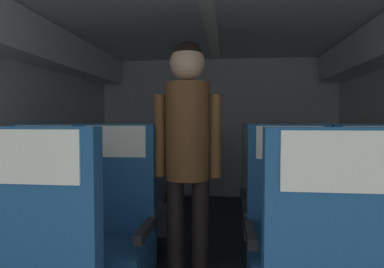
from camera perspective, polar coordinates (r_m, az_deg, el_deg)
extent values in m
cube|color=silver|center=(4.89, 4.48, 1.20)|extent=(3.70, 0.06, 2.12)
cylinder|color=white|center=(4.30, 28.25, 1.33)|extent=(0.01, 0.26, 0.26)
cube|color=navy|center=(1.39, -25.94, -13.51)|extent=(0.49, 0.08, 0.71)
cube|color=silver|center=(1.30, -27.21, -3.64)|extent=(0.39, 0.01, 0.20)
cube|color=navy|center=(1.22, 24.54, -15.64)|extent=(0.49, 0.08, 0.71)
cube|color=silver|center=(1.13, 25.47, -4.50)|extent=(0.39, 0.01, 0.20)
cube|color=navy|center=(2.35, -26.55, -18.74)|extent=(0.49, 0.46, 0.22)
cube|color=navy|center=(2.38, -24.25, -6.88)|extent=(0.49, 0.08, 0.71)
cube|color=#28282D|center=(2.17, -21.22, -14.90)|extent=(0.05, 0.39, 0.06)
cube|color=silver|center=(2.32, -24.93, -1.09)|extent=(0.39, 0.01, 0.20)
cube|color=navy|center=(2.12, -14.77, -20.93)|extent=(0.49, 0.46, 0.22)
cube|color=navy|center=(2.16, -13.06, -7.69)|extent=(0.49, 0.08, 0.71)
cube|color=#28282D|center=(1.98, -8.17, -16.46)|extent=(0.05, 0.39, 0.06)
cube|color=#28282D|center=(2.14, -20.94, -15.10)|extent=(0.05, 0.39, 0.06)
cube|color=silver|center=(2.08, -13.54, -1.29)|extent=(0.39, 0.01, 0.20)
cube|color=navy|center=(2.22, 29.68, -7.65)|extent=(0.49, 0.08, 0.71)
cube|color=#28282D|center=(2.03, 25.31, -16.17)|extent=(0.05, 0.39, 0.06)
cube|color=silver|center=(2.15, 30.29, -1.44)|extent=(0.39, 0.01, 0.20)
cube|color=navy|center=(2.08, 16.68, -8.10)|extent=(0.49, 0.08, 0.71)
cube|color=#28282D|center=(2.02, 24.45, -16.21)|extent=(0.05, 0.39, 0.06)
cube|color=#28282D|center=(1.94, 10.40, -16.89)|extent=(0.05, 0.39, 0.06)
cube|color=silver|center=(2.00, 16.99, -1.47)|extent=(0.39, 0.01, 0.20)
cube|color=#38383D|center=(3.16, -17.16, -17.17)|extent=(0.18, 0.17, 0.22)
cube|color=#4C5666|center=(3.09, -17.21, -13.41)|extent=(0.49, 0.46, 0.22)
cube|color=#4C5666|center=(3.17, -15.93, -4.49)|extent=(0.49, 0.08, 0.71)
cube|color=#28282D|center=(2.96, -13.00, -10.13)|extent=(0.05, 0.39, 0.06)
cube|color=#28282D|center=(3.15, -21.25, -9.48)|extent=(0.05, 0.39, 0.06)
cube|color=silver|center=(3.11, -16.30, -0.13)|extent=(0.39, 0.01, 0.20)
cube|color=#38383D|center=(3.01, -8.25, -18.07)|extent=(0.18, 0.17, 0.22)
cube|color=#4C5666|center=(2.94, -8.28, -14.14)|extent=(0.49, 0.46, 0.22)
cube|color=#4C5666|center=(3.03, -7.41, -4.75)|extent=(0.49, 0.08, 0.71)
cube|color=#28282D|center=(2.84, -3.61, -10.59)|extent=(0.05, 0.39, 0.06)
cube|color=#28282D|center=(2.96, -12.80, -10.12)|extent=(0.05, 0.39, 0.06)
cube|color=silver|center=(2.96, -7.65, -0.18)|extent=(0.39, 0.01, 0.20)
cube|color=#38383D|center=(3.05, 23.56, -17.99)|extent=(0.18, 0.17, 0.22)
cube|color=#4C5666|center=(2.98, 23.63, -14.11)|extent=(0.49, 0.46, 0.22)
cube|color=#4C5666|center=(3.06, 22.73, -4.83)|extent=(0.49, 0.08, 0.71)
cube|color=#28282D|center=(3.01, 28.07, -10.15)|extent=(0.05, 0.39, 0.06)
cube|color=#28282D|center=(2.87, 19.10, -10.59)|extent=(0.05, 0.39, 0.06)
cube|color=silver|center=(3.00, 23.05, -0.32)|extent=(0.39, 0.01, 0.20)
cube|color=#38383D|center=(2.94, 14.14, -18.65)|extent=(0.18, 0.17, 0.22)
cube|color=#4C5666|center=(2.87, 14.18, -14.63)|extent=(0.49, 0.46, 0.22)
cube|color=#4C5666|center=(2.95, 13.79, -4.97)|extent=(0.49, 0.08, 0.71)
cube|color=#28282D|center=(2.86, 19.01, -10.65)|extent=(0.05, 0.39, 0.06)
cube|color=#28282D|center=(2.80, 9.33, -10.84)|extent=(0.05, 0.39, 0.06)
cube|color=silver|center=(2.89, 13.95, -0.29)|extent=(0.39, 0.01, 0.20)
cylinder|color=black|center=(2.18, -2.99, -18.16)|extent=(0.11, 0.11, 0.78)
cylinder|color=black|center=(2.16, 1.42, -18.34)|extent=(0.11, 0.11, 0.78)
cylinder|color=brown|center=(2.03, -0.81, 0.52)|extent=(0.28, 0.28, 0.61)
cylinder|color=brown|center=(2.07, -5.76, -0.32)|extent=(0.07, 0.07, 0.52)
cylinder|color=brown|center=(2.02, 4.27, -0.37)|extent=(0.07, 0.07, 0.52)
sphere|color=tan|center=(2.06, -0.81, 12.50)|extent=(0.22, 0.22, 0.22)
sphere|color=black|center=(2.07, -0.81, 13.71)|extent=(0.19, 0.19, 0.19)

